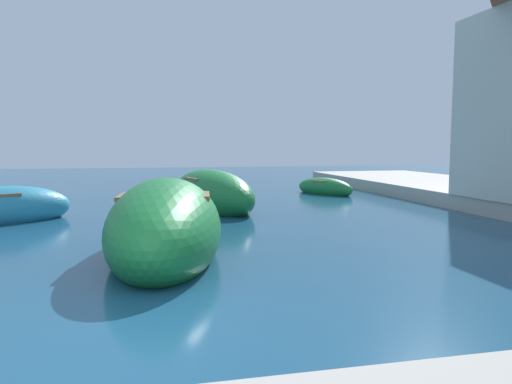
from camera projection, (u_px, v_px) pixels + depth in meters
ground at (105, 344)px, 4.99m from camera, size 80.00×80.00×0.00m
quay_promenade at (489, 303)px, 5.54m from camera, size 44.00×32.00×0.50m
moored_boat_0 at (211, 194)px, 15.71m from camera, size 3.14×5.50×1.65m
moored_boat_2 at (2, 209)px, 12.93m from camera, size 3.85×2.95×1.26m
moored_boat_3 at (165, 228)px, 9.02m from camera, size 2.65×5.43×1.88m
moored_boat_5 at (325, 188)px, 20.39m from camera, size 2.18×3.18×0.89m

